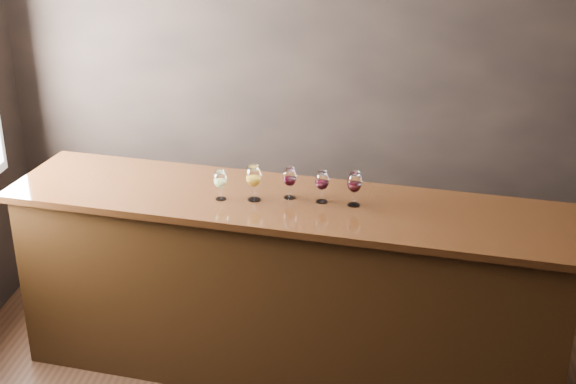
# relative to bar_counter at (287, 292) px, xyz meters

# --- Properties ---
(room_shell) EXTENTS (5.02, 4.52, 2.81)m
(room_shell) POSITION_rel_bar_counter_xyz_m (0.21, -1.03, 1.26)
(room_shell) COLOR black
(room_shell) RESTS_ON ground
(bar_counter) EXTENTS (3.19, 1.10, 1.09)m
(bar_counter) POSITION_rel_bar_counter_xyz_m (0.00, 0.00, 0.00)
(bar_counter) COLOR black
(bar_counter) RESTS_ON ground
(bar_top) EXTENTS (3.30, 1.18, 0.04)m
(bar_top) POSITION_rel_bar_counter_xyz_m (0.00, 0.00, 0.57)
(bar_top) COLOR black
(bar_top) RESTS_ON bar_counter
(back_bar_shelf) EXTENTS (2.14, 0.40, 0.77)m
(back_bar_shelf) POSITION_rel_bar_counter_xyz_m (-0.12, 0.89, -0.16)
(back_bar_shelf) COLOR black
(back_bar_shelf) RESTS_ON ground
(glass_white) EXTENTS (0.07, 0.07, 0.17)m
(glass_white) POSITION_rel_bar_counter_xyz_m (-0.37, -0.03, 0.70)
(glass_white) COLOR white
(glass_white) RESTS_ON bar_top
(glass_amber) EXTENTS (0.09, 0.09, 0.20)m
(glass_amber) POSITION_rel_bar_counter_xyz_m (-0.19, -0.02, 0.73)
(glass_amber) COLOR white
(glass_amber) RESTS_ON bar_top
(glass_red_a) EXTENTS (0.08, 0.08, 0.18)m
(glass_red_a) POSITION_rel_bar_counter_xyz_m (0.01, 0.03, 0.71)
(glass_red_a) COLOR white
(glass_red_a) RESTS_ON bar_top
(glass_red_b) EXTENTS (0.08, 0.08, 0.18)m
(glass_red_b) POSITION_rel_bar_counter_xyz_m (0.19, 0.00, 0.71)
(glass_red_b) COLOR white
(glass_red_b) RESTS_ON bar_top
(glass_red_c) EXTENTS (0.08, 0.08, 0.19)m
(glass_red_c) POSITION_rel_bar_counter_xyz_m (0.37, -0.02, 0.72)
(glass_red_c) COLOR white
(glass_red_c) RESTS_ON bar_top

